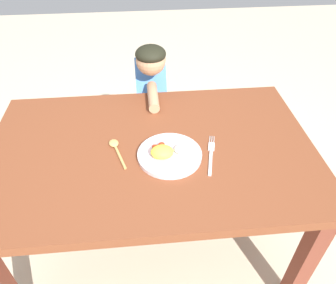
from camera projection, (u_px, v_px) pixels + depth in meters
The scene contains 6 objects.
ground_plane at pixel (156, 244), 1.85m from camera, with size 8.00×8.00×0.00m, color beige.
dining_table at pixel (152, 164), 1.43m from camera, with size 1.39×0.88×0.74m.
plate at pixel (169, 154), 1.31m from camera, with size 0.27×0.27×0.07m.
fork at pixel (211, 155), 1.33m from camera, with size 0.07×0.24×0.01m.
spoon at pixel (116, 148), 1.36m from camera, with size 0.08×0.19×0.02m.
person at pixel (152, 108), 1.93m from camera, with size 0.17×0.46×0.99m.
Camera 1 is at (-0.03, -1.03, 1.65)m, focal length 34.41 mm.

